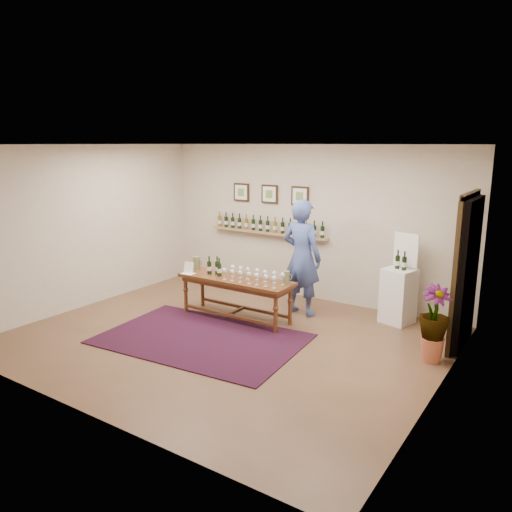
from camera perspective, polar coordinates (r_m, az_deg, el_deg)
The scene contains 14 objects.
ground at distance 7.47m, azimuth -3.43°, elevation -9.40°, with size 6.00×6.00×0.00m, color brown.
room_shell at distance 7.84m, azimuth 17.39°, elevation -0.32°, with size 6.00×6.00×6.00m.
rug at distance 7.48m, azimuth -6.26°, elevation -9.37°, with size 2.89×1.93×0.02m, color #400B14.
tasting_table at distance 8.10m, azimuth -2.31°, elevation -3.22°, with size 1.95×0.63×0.69m.
table_glasses at distance 7.80m, azimuth -0.39°, elevation -2.28°, with size 1.44×0.33×0.20m, color silver, non-canonical shape.
table_bottles at distance 8.27m, azimuth -4.63°, elevation -1.18°, with size 0.26×0.15×0.28m, color black, non-canonical shape.
pitcher_left at distance 8.65m, azimuth -6.79°, elevation -0.78°, with size 0.14×0.14×0.22m, color #626841, non-canonical shape.
pitcher_right at distance 7.71m, azimuth 3.46°, elevation -2.47°, with size 0.13×0.13×0.20m, color #626841, non-canonical shape.
menu_card at distance 8.39m, azimuth -7.70°, elevation -1.34°, with size 0.21×0.16×0.19m, color white.
display_pedestal at distance 8.28m, azimuth 15.95°, elevation -4.40°, with size 0.44×0.44×0.88m, color white.
pedestal_bottles at distance 8.11m, azimuth 16.24°, elevation -0.35°, with size 0.33×0.09×0.33m, color black, non-canonical shape.
info_sign at distance 8.20m, azimuth 16.77°, elevation 0.68°, with size 0.42×0.02×0.58m, color white.
potted_plant at distance 6.95m, azimuth 19.65°, elevation -7.32°, with size 0.66×0.66×0.89m.
person at distance 8.27m, azimuth 5.26°, elevation -0.18°, with size 0.71×0.46×1.94m, color #3C4E8F.
Camera 1 is at (4.18, -5.52, 2.82)m, focal length 35.00 mm.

